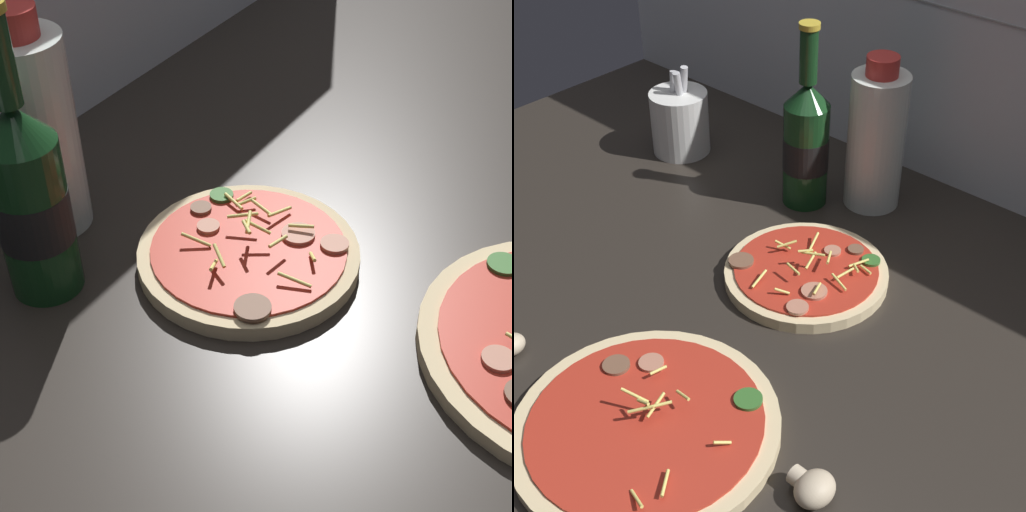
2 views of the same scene
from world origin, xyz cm
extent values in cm
cube|color=#28231E|center=(0.00, 0.00, 1.25)|extent=(160.00, 90.00, 2.50)
cylinder|color=#B7755B|center=(-8.77, -14.34, 4.48)|extent=(2.93, 2.93, 0.40)
cylinder|color=#336628|center=(3.39, -10.89, 4.48)|extent=(3.23, 3.23, 0.40)
cylinder|color=beige|center=(-7.08, 11.43, 3.31)|extent=(22.04, 22.04, 1.63)
cylinder|color=#B22D1E|center=(-7.08, 11.43, 4.28)|extent=(19.39, 19.39, 0.30)
cylinder|color=brown|center=(-14.39, 6.47, 4.63)|extent=(3.43, 3.43, 0.40)
cylinder|color=#336628|center=(-1.46, 18.29, 4.63)|extent=(2.53, 2.53, 0.40)
cylinder|color=#B7755B|center=(-6.65, 16.49, 4.63)|extent=(2.33, 2.33, 0.40)
cylinder|color=#B7755B|center=(-2.96, 8.12, 4.63)|extent=(3.41, 3.41, 0.40)
cylinder|color=#B7755B|center=(-2.51, 4.29, 4.63)|extent=(2.83, 2.83, 0.40)
cylinder|color=brown|center=(-4.47, 18.88, 4.63)|extent=(2.21, 2.21, 0.40)
cylinder|color=#EADB6B|center=(-1.60, 15.06, 5.14)|extent=(1.91, 1.60, 0.74)
cylinder|color=#EADB6B|center=(-1.40, 11.19, 5.19)|extent=(3.13, 1.29, 0.82)
cylinder|color=#EADB6B|center=(-9.59, 4.86, 5.06)|extent=(0.93, 3.38, 0.95)
cylinder|color=#EADB6B|center=(-2.09, 16.35, 4.98)|extent=(1.50, 2.97, 0.50)
cylinder|color=#EADB6B|center=(-9.55, 15.96, 5.12)|extent=(1.26, 3.06, 1.30)
cylinder|color=#EADB6B|center=(-12.00, 12.24, 5.32)|extent=(2.33, 1.17, 1.10)
cylinder|color=#EADB6B|center=(-6.04, 11.01, 6.40)|extent=(0.94, 2.82, 1.29)
cylinder|color=#EADB6B|center=(-0.64, 15.97, 4.84)|extent=(2.11, 0.87, 0.40)
cylinder|color=#EADB6B|center=(-2.51, 8.06, 5.34)|extent=(1.27, 2.56, 0.55)
cylinder|color=#EADB6B|center=(-6.73, 8.31, 6.19)|extent=(2.53, 0.84, 0.55)
cylinder|color=#EADB6B|center=(-6.35, 11.86, 6.86)|extent=(3.01, 1.69, 0.51)
cylinder|color=#EADB6B|center=(-7.35, 11.47, 7.06)|extent=(1.57, 1.78, 0.38)
cylinder|color=#EADB6B|center=(-4.90, 13.44, 6.12)|extent=(1.93, 2.91, 0.78)
cylinder|color=#EADB6B|center=(-5.76, 5.01, 5.00)|extent=(1.78, 1.55, 1.01)
cylinder|color=#EADB6B|center=(-11.16, 12.13, 5.93)|extent=(1.98, 2.46, 1.00)
cylinder|color=#EADB6B|center=(-1.85, 13.11, 5.30)|extent=(1.01, 2.72, 0.72)
cylinder|color=#143819|center=(-19.88, 26.22, 10.51)|extent=(6.83, 6.83, 16.02)
cone|color=#143819|center=(-19.88, 26.22, 20.28)|extent=(6.83, 6.83, 3.52)
cylinder|color=black|center=(-19.88, 26.22, 10.83)|extent=(6.89, 6.89, 5.13)
cylinder|color=silver|center=(-12.10, 32.88, 12.87)|extent=(8.48, 8.48, 20.74)
cylinder|color=red|center=(-12.10, 32.88, 24.66)|extent=(4.67, 4.67, 2.83)
camera|label=1|loc=(-57.45, -20.11, 53.54)|focal=55.00mm
camera|label=2|loc=(44.80, -52.95, 68.83)|focal=55.00mm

